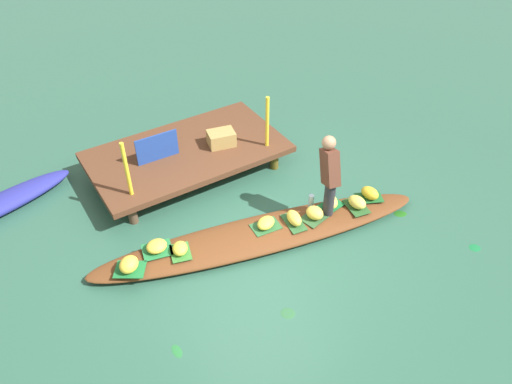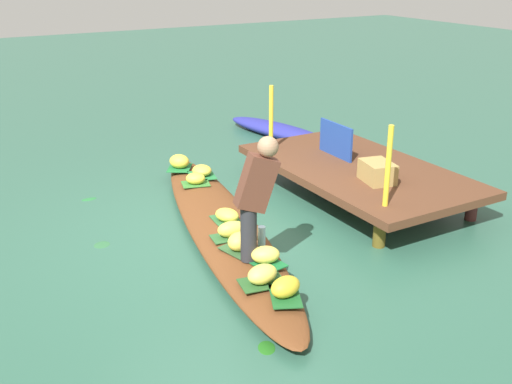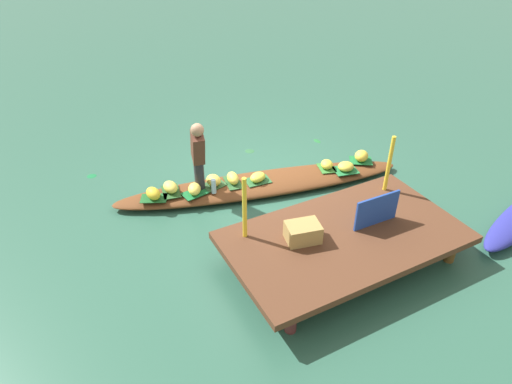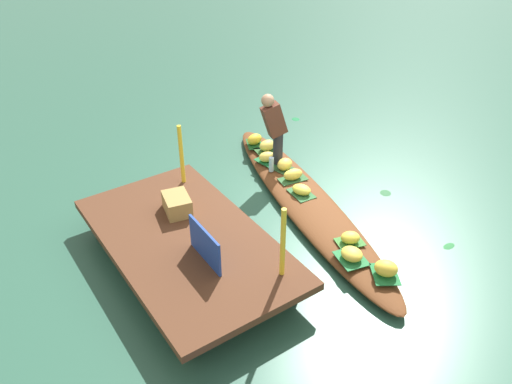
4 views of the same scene
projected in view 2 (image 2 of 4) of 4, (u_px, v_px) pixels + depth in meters
canal_water at (222, 234)px, 7.01m from camera, size 40.00×40.00×0.00m
dock_platform at (358, 170)px, 7.96m from camera, size 3.20×1.80×0.43m
vendor_boat at (222, 226)px, 6.98m from camera, size 5.01×1.85×0.20m
moored_boat at (279, 131)px, 10.70m from camera, size 2.40×1.05×0.24m
leaf_mat_0 at (240, 250)px, 6.20m from camera, size 0.43×0.36×0.01m
banana_bunch_0 at (240, 241)px, 6.17m from camera, size 0.28×0.32×0.19m
leaf_mat_1 at (285, 296)px, 5.36m from camera, size 0.48×0.41×0.01m
banana_bunch_1 at (285, 287)px, 5.32m from camera, size 0.25×0.32×0.18m
leaf_mat_2 at (180, 168)px, 8.58m from camera, size 0.50×0.47×0.01m
banana_bunch_2 at (179, 161)px, 8.54m from camera, size 0.37×0.36×0.19m
leaf_mat_3 at (262, 283)px, 5.58m from camera, size 0.34×0.46×0.01m
banana_bunch_3 at (262, 274)px, 5.54m from camera, size 0.24×0.32×0.18m
leaf_mat_4 at (232, 236)px, 6.49m from camera, size 0.30×0.47×0.01m
banana_bunch_4 at (232, 229)px, 6.46m from camera, size 0.23×0.34×0.17m
leaf_mat_5 at (202, 175)px, 8.28m from camera, size 0.47×0.41×0.01m
banana_bunch_5 at (202, 170)px, 8.26m from camera, size 0.30×0.27×0.15m
leaf_mat_6 at (196, 184)px, 7.98m from camera, size 0.35×0.41×0.01m
banana_bunch_6 at (196, 178)px, 7.96m from camera, size 0.30×0.32×0.15m
leaf_mat_7 at (265, 262)px, 5.94m from camera, size 0.43×0.32×0.01m
banana_bunch_7 at (265, 255)px, 5.91m from camera, size 0.29×0.33×0.17m
leaf_mat_8 at (227, 221)px, 6.87m from camera, size 0.44×0.32×0.01m
banana_bunch_8 at (227, 215)px, 6.85m from camera, size 0.35×0.31×0.14m
vendor_person at (256, 192)px, 5.77m from camera, size 0.27×0.46×1.24m
water_bottle at (262, 238)px, 6.19m from camera, size 0.08×0.08×0.25m
market_banner at (336, 140)px, 8.26m from camera, size 0.70×0.04×0.46m
railing_post_west at (271, 118)px, 8.46m from camera, size 0.06×0.06×0.91m
railing_post_east at (388, 166)px, 6.53m from camera, size 0.06×0.06×0.91m
produce_crate at (377, 172)px, 7.35m from camera, size 0.50×0.41×0.25m
drifting_plant_0 at (267, 347)px, 4.98m from camera, size 0.24×0.21×0.01m
drifting_plant_2 at (102, 244)px, 6.75m from camera, size 0.25×0.25×0.01m
drifting_plant_3 at (89, 199)px, 8.01m from camera, size 0.11×0.20×0.01m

